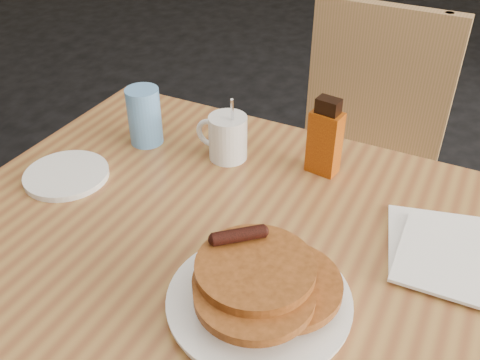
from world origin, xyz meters
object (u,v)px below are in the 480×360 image
syrup_bottle (325,139)px  coffee_mug (227,136)px  pancake_plate (260,291)px  main_table (264,258)px  chair_main_far (363,141)px  blue_tumbler (144,116)px

syrup_bottle → coffee_mug: bearing=-160.3°
pancake_plate → coffee_mug: bearing=123.8°
main_table → syrup_bottle: 0.26m
chair_main_far → coffee_mug: 0.61m
pancake_plate → blue_tumbler: (-0.41, 0.31, 0.03)m
pancake_plate → blue_tumbler: 0.51m
chair_main_far → pancake_plate: chair_main_far is taller
chair_main_far → blue_tumbler: bearing=-121.6°
chair_main_far → coffee_mug: (-0.17, -0.53, 0.25)m
syrup_bottle → blue_tumbler: size_ratio=1.29×
chair_main_far → coffee_mug: bearing=-106.8°
coffee_mug → blue_tumbler: coffee_mug is taller
chair_main_far → syrup_bottle: 0.57m
pancake_plate → main_table: bearing=111.0°
syrup_bottle → blue_tumbler: syrup_bottle is taller
main_table → chair_main_far: (-0.00, 0.73, -0.16)m
pancake_plate → syrup_bottle: syrup_bottle is taller
chair_main_far → syrup_bottle: chair_main_far is taller
main_table → chair_main_far: bearing=90.1°
coffee_mug → syrup_bottle: (0.19, 0.04, 0.02)m
blue_tumbler → main_table: bearing=-26.5°
coffee_mug → chair_main_far: bearing=78.9°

